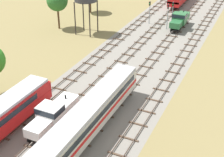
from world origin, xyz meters
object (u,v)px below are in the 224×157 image
shunter_loco_centre_left_midfar (180,19)px  signal_post_nearest (173,10)px  signal_post_near (168,13)px  signal_post_mid (150,9)px  passenger_coach_centre_left_mid (88,117)px  shunter_loco_left_near (53,114)px

shunter_loco_centre_left_midfar → signal_post_nearest: signal_post_nearest is taller
signal_post_near → signal_post_mid: 4.71m
shunter_loco_centre_left_midfar → signal_post_near: signal_post_near is taller
passenger_coach_centre_left_mid → signal_post_mid: (-6.69, 39.41, 0.60)m
passenger_coach_centre_left_mid → shunter_loco_centre_left_midfar: 39.52m
shunter_loco_left_near → passenger_coach_centre_left_mid: 4.54m
signal_post_nearest → signal_post_near: (0.00, -3.71, 0.29)m
shunter_loco_centre_left_midfar → signal_post_mid: signal_post_mid is taller
shunter_loco_left_near → signal_post_mid: signal_post_mid is taller
passenger_coach_centre_left_mid → signal_post_nearest: size_ratio=4.56×
signal_post_mid → shunter_loco_left_near: bearing=-86.8°
shunter_loco_centre_left_midfar → signal_post_near: size_ratio=1.59×
shunter_loco_left_near → signal_post_mid: bearing=93.2°
signal_post_near → signal_post_mid: size_ratio=1.06×
passenger_coach_centre_left_mid → signal_post_near: (-2.23, 37.91, 0.77)m
signal_post_nearest → signal_post_near: signal_post_near is taller
signal_post_near → shunter_loco_left_near: bearing=-93.3°
shunter_loco_centre_left_midfar → signal_post_nearest: size_ratio=1.75×
shunter_loco_left_near → signal_post_near: bearing=86.7°
signal_post_near → signal_post_mid: signal_post_near is taller
shunter_loco_left_near → signal_post_near: 38.62m
shunter_loco_left_near → signal_post_nearest: signal_post_nearest is taller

